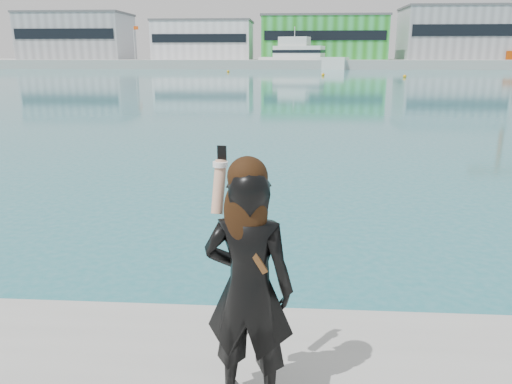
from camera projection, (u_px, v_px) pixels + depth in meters
far_quay at (290, 63)px, 128.73m from camera, size 320.00×40.00×2.00m
warehouse_grey_left at (77, 36)px, 128.59m from camera, size 26.52×16.36×11.50m
warehouse_white at (204, 40)px, 126.70m from camera, size 24.48×15.35×9.50m
warehouse_green at (323, 38)px, 124.60m from camera, size 30.60×16.36×10.50m
warehouse_grey_right at (454, 33)px, 122.25m from camera, size 25.50×15.35×12.50m
flagpole_left at (134, 40)px, 121.08m from camera, size 1.28×0.16×8.00m
flagpole_right at (385, 40)px, 117.16m from camera, size 1.28×0.16×8.00m
motor_yacht at (301, 57)px, 112.97m from camera, size 20.54×11.04×9.24m
buoy_near at (323, 76)px, 76.06m from camera, size 0.50×0.50×0.50m
buoy_far at (228, 72)px, 91.56m from camera, size 0.50×0.50×0.50m
buoy_extra at (405, 78)px, 70.59m from camera, size 0.50×0.50×0.50m
woman at (248, 282)px, 3.24m from camera, size 0.65×0.48×1.73m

